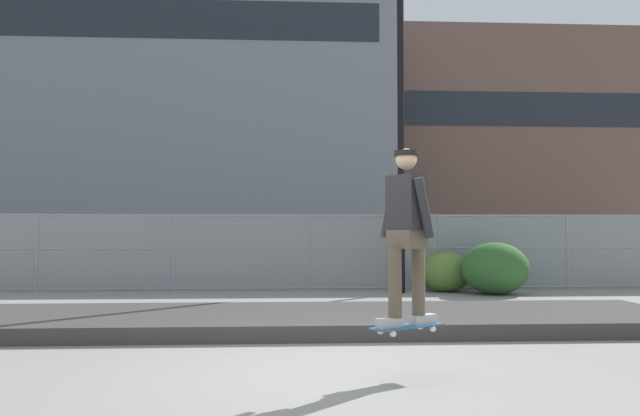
{
  "coord_description": "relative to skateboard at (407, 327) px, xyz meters",
  "views": [
    {
      "loc": [
        -0.57,
        -6.23,
        1.42
      ],
      "look_at": [
        -0.02,
        3.43,
        1.79
      ],
      "focal_mm": 34.82,
      "sensor_mm": 36.0,
      "label": 1
    }
  ],
  "objects": [
    {
      "name": "ground_plane",
      "position": [
        -0.62,
        0.23,
        -0.5
      ],
      "size": [
        120.0,
        120.0,
        0.0
      ],
      "primitive_type": "plane",
      "color": "gray"
    },
    {
      "name": "gravel_berm",
      "position": [
        -0.62,
        3.29,
        -0.39
      ],
      "size": [
        10.67,
        2.73,
        0.22
      ],
      "primitive_type": "cube",
      "color": "#3D3A38",
      "rests_on": "ground_plane"
    },
    {
      "name": "skateboard",
      "position": [
        0.0,
        0.0,
        0.0
      ],
      "size": [
        0.79,
        0.59,
        0.07
      ],
      "color": "#2D608C"
    },
    {
      "name": "skater",
      "position": [
        0.0,
        -0.0,
        0.99
      ],
      "size": [
        0.67,
        0.62,
        1.73
      ],
      "color": "#B2ADA8",
      "rests_on": "skateboard"
    },
    {
      "name": "chain_fence",
      "position": [
        -0.62,
        9.01,
        0.44
      ],
      "size": [
        19.34,
        0.06,
        1.85
      ],
      "color": "gray",
      "rests_on": "ground_plane"
    },
    {
      "name": "street_lamp",
      "position": [
        1.52,
        8.31,
        4.22
      ],
      "size": [
        0.44,
        0.44,
        7.71
      ],
      "color": "black",
      "rests_on": "ground_plane"
    },
    {
      "name": "parked_car_near",
      "position": [
        -3.25,
        11.26,
        0.34
      ],
      "size": [
        4.52,
        2.2,
        1.66
      ],
      "color": "maroon",
      "rests_on": "ground_plane"
    },
    {
      "name": "library_building",
      "position": [
        -9.69,
        40.22,
        11.46
      ],
      "size": [
        31.54,
        14.51,
        23.91
      ],
      "color": "slate",
      "rests_on": "ground_plane"
    },
    {
      "name": "office_block",
      "position": [
        13.85,
        42.98,
        7.82
      ],
      "size": [
        24.06,
        10.59,
        16.63
      ],
      "color": "brown",
      "rests_on": "ground_plane"
    },
    {
      "name": "shrub_left",
      "position": [
        2.63,
        8.54,
        -0.03
      ],
      "size": [
        1.21,
        0.99,
        0.93
      ],
      "color": "#567A33",
      "rests_on": "ground_plane"
    },
    {
      "name": "shrub_center",
      "position": [
        3.57,
        7.83,
        0.09
      ],
      "size": [
        1.53,
        1.25,
        1.18
      ],
      "color": "#2D5B28",
      "rests_on": "ground_plane"
    }
  ]
}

